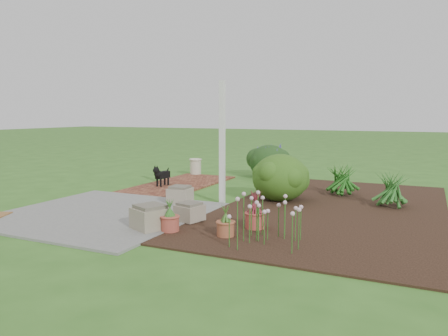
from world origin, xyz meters
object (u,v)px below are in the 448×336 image
at_px(stone_trough_near, 150,218).
at_px(cream_ceramic_urn, 195,167).
at_px(black_dog, 161,174).
at_px(evergreen_shrub, 280,176).

height_order(stone_trough_near, cream_ceramic_urn, cream_ceramic_urn).
bearing_deg(black_dog, stone_trough_near, -49.98).
distance_m(stone_trough_near, evergreen_shrub, 3.34).
bearing_deg(cream_ceramic_urn, black_dog, -82.91).
relative_size(cream_ceramic_urn, evergreen_shrub, 0.38).
bearing_deg(stone_trough_near, evergreen_shrub, 70.05).
distance_m(stone_trough_near, black_dog, 4.07).
xyz_separation_m(black_dog, cream_ceramic_urn, (-0.28, 2.27, -0.07)).
distance_m(black_dog, cream_ceramic_urn, 2.29).
bearing_deg(evergreen_shrub, black_dog, 173.47).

